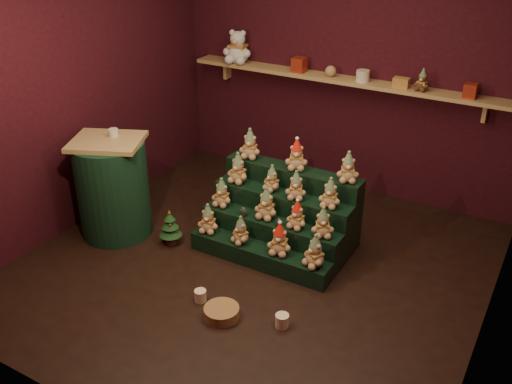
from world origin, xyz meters
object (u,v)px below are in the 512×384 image
Objects in this scene: mug_right at (282,321)px; side_table at (113,188)px; snow_globe_b at (279,222)px; white_bear at (238,42)px; snow_globe_c at (316,232)px; mug_left at (200,296)px; wicker_basket at (222,312)px; brown_bear at (422,80)px; riser_tier_front at (259,256)px; snow_globe_a at (243,212)px; mini_christmas_tree at (170,227)px.

side_table is at bearing 168.09° from mug_right.
white_bear reaches higher than snow_globe_b.
snow_globe_c reaches higher than snow_globe_b.
mug_left is (1.38, -0.51, -0.45)m from side_table.
wicker_basket is 1.35× the size of brown_bear.
side_table reaches higher than wicker_basket.
brown_bear is at bearing 84.07° from mug_right.
snow_globe_a reaches higher than riser_tier_front.
brown_bear is at bearing 15.78° from side_table.
riser_tier_front is 2.66m from white_bear.
mug_right is at bearing 17.00° from wicker_basket.
mug_right is (0.86, -0.83, -0.35)m from snow_globe_a.
mini_christmas_tree is 2.39m from white_bear.
side_table is 2.22m from mug_right.
mug_right is (0.11, -0.83, -0.35)m from snow_globe_c.
snow_globe_a is 0.90× the size of mug_left.
mini_christmas_tree is at bearing -172.24° from riser_tier_front.
wicker_basket is at bearing -43.99° from side_table.
side_table reaches higher than mug_right.
mug_right is at bearing -48.40° from riser_tier_front.
snow_globe_a is at bearing 111.22° from wicker_basket.
side_table reaches higher than mini_christmas_tree.
mug_right is at bearing -61.08° from white_bear.
mini_christmas_tree is 1.74× the size of brown_bear.
mug_left is at bearing -44.34° from side_table.
side_table reaches higher than snow_globe_b.
mug_right is (0.59, -0.67, -0.03)m from riser_tier_front.
brown_bear is (0.25, 2.45, 1.37)m from mug_right.
side_table reaches higher than riser_tier_front.
mini_christmas_tree is at bearing -164.68° from snow_globe_b.
riser_tier_front is at bearing -31.20° from snow_globe_a.
riser_tier_front is 3.71× the size of mini_christmas_tree.
white_bear is (-1.43, 1.62, 1.16)m from snow_globe_b.
white_bear reaches higher than mug_right.
side_table is 2.27m from white_bear.
snow_globe_a is at bearing -180.00° from snow_globe_c.
snow_globe_c is at bearing -51.02° from white_bear.
snow_globe_b is 0.99m from mug_left.
white_bear reaches higher than mini_christmas_tree.
riser_tier_front is 1.38× the size of side_table.
brown_bear reaches higher than snow_globe_a.
white_bear is at bearing 114.71° from mug_left.
mug_right is 0.51× the size of brown_bear.
snow_globe_b is 1.01m from mug_right.
side_table is at bearing 159.84° from mug_left.
riser_tier_front is 0.74m from mug_left.
snow_globe_c reaches higher than mug_right.
side_table is at bearing 160.19° from wicker_basket.
snow_globe_b is at bearing 72.65° from mug_left.
riser_tier_front is at bearing 77.70° from mug_left.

